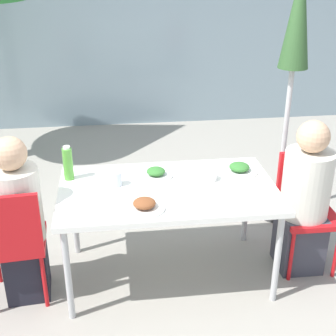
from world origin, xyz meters
TOP-DOWN VIEW (x-y plane):
  - ground_plane at (0.00, 0.00)m, footprint 24.00×24.00m
  - building_facade at (0.00, 3.55)m, footprint 10.00×0.20m
  - dining_table at (0.00, 0.00)m, footprint 1.50×0.88m
  - chair_left at (-1.04, -0.17)m, footprint 0.43×0.43m
  - person_left at (-1.00, -0.09)m, footprint 0.31×0.31m
  - chair_right at (1.05, 0.07)m, footprint 0.40×0.40m
  - person_right at (1.00, -0.01)m, footprint 0.35×0.35m
  - closed_umbrella at (1.11, 0.76)m, footprint 0.36×0.36m
  - plate_0 at (0.55, 0.18)m, footprint 0.27×0.27m
  - plate_1 at (-0.06, 0.19)m, footprint 0.24×0.24m
  - plate_2 at (-0.18, -0.27)m, footprint 0.26×0.26m
  - bottle at (-0.68, 0.23)m, footprint 0.07×0.07m
  - drinking_cup at (-0.35, 0.08)m, footprint 0.08×0.08m
  - salad_bowl at (0.29, 0.09)m, footprint 0.14×0.14m

SIDE VIEW (x-z plane):
  - ground_plane at x=0.00m, z-range 0.00..0.00m
  - chair_left at x=-1.04m, z-range 0.08..0.95m
  - chair_right at x=1.05m, z-range 0.08..0.95m
  - person_right at x=1.00m, z-range -0.03..1.14m
  - person_left at x=-1.00m, z-range -0.02..1.16m
  - dining_table at x=0.00m, z-range 0.31..1.04m
  - plate_1 at x=-0.06m, z-range 0.72..0.79m
  - plate_2 at x=-0.18m, z-range 0.72..0.79m
  - plate_0 at x=0.55m, z-range 0.72..0.79m
  - salad_bowl at x=0.29m, z-range 0.73..0.79m
  - drinking_cup at x=-0.35m, z-range 0.73..0.83m
  - bottle at x=-0.68m, z-range 0.72..0.98m
  - building_facade at x=0.00m, z-range 0.00..3.00m
  - closed_umbrella at x=1.11m, z-range 0.44..2.64m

